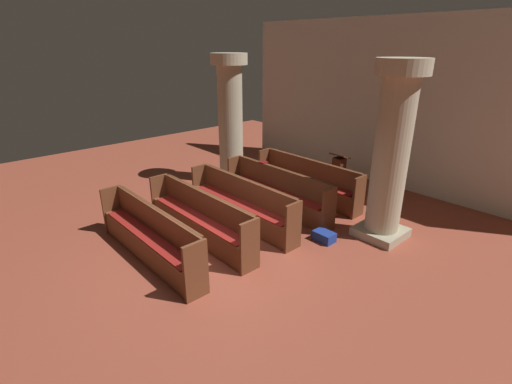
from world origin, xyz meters
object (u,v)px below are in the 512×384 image
at_px(pillar_aisle_side, 392,151).
at_px(lectern, 338,175).
at_px(pew_row_4, 149,234).
at_px(kneeler_box_blue, 324,236).
at_px(hymn_book, 263,162).
at_px(pew_row_1, 277,189).
at_px(pillar_far_side, 230,118).
at_px(pew_row_2, 241,201).
at_px(pew_row_3, 199,216).
at_px(pew_row_0, 307,179).

relative_size(pillar_aisle_side, lectern, 3.31).
bearing_deg(pew_row_4, kneeler_box_blue, 59.11).
bearing_deg(kneeler_box_blue, hymn_book, 166.69).
distance_m(pew_row_4, hymn_book, 3.65).
xyz_separation_m(lectern, hymn_book, (-0.93, -1.94, 0.57)).
xyz_separation_m(pew_row_1, pillar_far_side, (-2.40, 0.52, 1.33)).
relative_size(pew_row_2, pew_row_3, 1.00).
bearing_deg(lectern, pillar_far_side, -148.72).
distance_m(pew_row_3, lectern, 4.38).
bearing_deg(pillar_aisle_side, pew_row_0, 169.55).
distance_m(pew_row_1, pillar_far_side, 2.79).
relative_size(pew_row_3, hymn_book, 17.03).
distance_m(pew_row_0, pew_row_2, 2.25).
xyz_separation_m(pew_row_2, pillar_far_side, (-2.40, 1.64, 1.33)).
relative_size(pew_row_0, kneeler_box_blue, 7.49).
height_order(pew_row_4, pillar_aisle_side, pillar_aisle_side).
bearing_deg(pew_row_1, pew_row_3, -90.00).
height_order(pew_row_3, pew_row_4, same).
bearing_deg(lectern, pillar_aisle_side, -33.61).
height_order(pillar_aisle_side, lectern, pillar_aisle_side).
bearing_deg(pillar_aisle_side, lectern, 146.39).
relative_size(pew_row_2, kneeler_box_blue, 7.49).
height_order(pew_row_1, pew_row_4, same).
height_order(pew_row_0, kneeler_box_blue, pew_row_0).
bearing_deg(pew_row_4, pew_row_2, 90.00).
bearing_deg(pew_row_1, pew_row_4, -90.00).
relative_size(pew_row_1, lectern, 2.98).
bearing_deg(hymn_book, pew_row_1, -15.56).
bearing_deg(lectern, hymn_book, -115.62).
height_order(pew_row_0, pew_row_1, same).
bearing_deg(pew_row_2, lectern, 85.52).
xyz_separation_m(hymn_book, kneeler_box_blue, (2.46, -0.58, -0.92)).
distance_m(pillar_aisle_side, hymn_book, 3.27).
distance_m(pew_row_2, lectern, 3.26).
bearing_deg(kneeler_box_blue, pew_row_2, -157.70).
bearing_deg(pew_row_1, kneeler_box_blue, -12.45).
xyz_separation_m(pew_row_4, hymn_book, (-0.68, 3.56, 0.49)).
height_order(pew_row_2, pillar_far_side, pillar_far_side).
bearing_deg(pew_row_3, pillar_far_side, 130.91).
xyz_separation_m(pew_row_1, lectern, (0.25, 2.13, -0.08)).
bearing_deg(pew_row_2, hymn_book, 117.27).
bearing_deg(pew_row_0, kneeler_box_blue, -40.42).
bearing_deg(pew_row_3, pew_row_2, 90.00).
bearing_deg(kneeler_box_blue, pillar_far_side, 167.69).
bearing_deg(pew_row_3, lectern, 86.67).
bearing_deg(pillar_aisle_side, pew_row_3, -129.96).
bearing_deg(pew_row_4, hymn_book, 100.76).
bearing_deg(pew_row_0, pillar_far_side, -165.83).
distance_m(pew_row_1, kneeler_box_blue, 1.87).
bearing_deg(pew_row_2, pew_row_4, -90.00).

